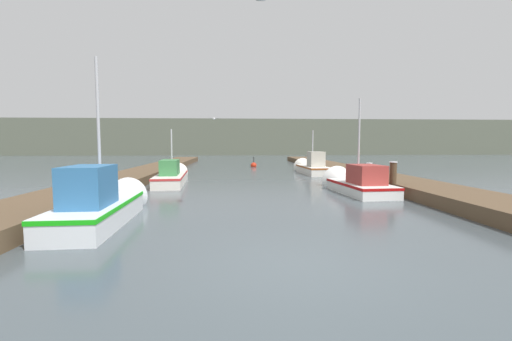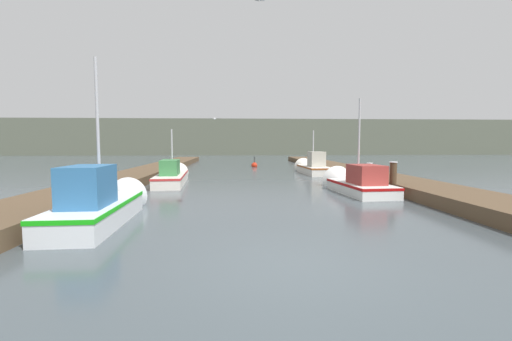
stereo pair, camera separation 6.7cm
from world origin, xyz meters
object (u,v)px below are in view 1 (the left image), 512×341
object	(u,v)px
mooring_piling_2	(393,178)
seagull_1	(214,119)
mooring_piling_0	(322,164)
mooring_piling_1	(369,174)
fishing_boat_3	(311,167)
fishing_boat_1	(355,183)
fishing_boat_0	(103,203)
fishing_boat_2	(173,175)
channel_buoy	(254,165)

from	to	relation	value
mooring_piling_2	seagull_1	bearing A→B (deg)	135.41
mooring_piling_0	mooring_piling_1	world-z (taller)	mooring_piling_1
mooring_piling_0	seagull_1	bearing A→B (deg)	-150.27
fishing_boat_3	fishing_boat_1	bearing A→B (deg)	-93.92
fishing_boat_0	fishing_boat_1	distance (m)	10.04
mooring_piling_1	mooring_piling_2	size ratio (longest dim) A/B	0.85
fishing_boat_0	fishing_boat_3	size ratio (longest dim) A/B	0.97
fishing_boat_1	mooring_piling_2	size ratio (longest dim) A/B	3.42
fishing_boat_1	fishing_boat_2	size ratio (longest dim) A/B	0.72
mooring_piling_2	channel_buoy	distance (m)	17.18
channel_buoy	fishing_boat_1	bearing A→B (deg)	-77.37
fishing_boat_2	fishing_boat_3	xyz separation A→B (m)	(8.65, 5.16, 0.03)
fishing_boat_3	channel_buoy	bearing A→B (deg)	117.03
fishing_boat_0	mooring_piling_2	world-z (taller)	fishing_boat_0
mooring_piling_2	channel_buoy	size ratio (longest dim) A/B	1.33
fishing_boat_3	seagull_1	bearing A→B (deg)	-161.70
fishing_boat_0	mooring_piling_0	size ratio (longest dim) A/B	5.28
channel_buoy	seagull_1	bearing A→B (deg)	-107.94
channel_buoy	fishing_boat_3	bearing A→B (deg)	-60.06
channel_buoy	seagull_1	xyz separation A→B (m)	(-2.89, -8.93, 3.43)
channel_buoy	fishing_boat_0	bearing A→B (deg)	-104.11
fishing_boat_3	seagull_1	xyz separation A→B (m)	(-6.57, -2.55, 3.16)
fishing_boat_2	mooring_piling_0	distance (m)	12.16
fishing_boat_1	mooring_piling_0	xyz separation A→B (m)	(1.41, 11.20, 0.10)
fishing_boat_1	channel_buoy	world-z (taller)	fishing_boat_1
fishing_boat_1	mooring_piling_1	xyz separation A→B (m)	(1.32, 1.80, 0.20)
fishing_boat_3	mooring_piling_1	xyz separation A→B (m)	(1.16, -7.50, 0.17)
fishing_boat_3	fishing_boat_2	bearing A→B (deg)	-152.08
mooring_piling_0	seagull_1	distance (m)	9.51
fishing_boat_1	seagull_1	size ratio (longest dim) A/B	8.35
fishing_boat_0	seagull_1	bearing A→B (deg)	76.70
fishing_boat_1	mooring_piling_0	size ratio (longest dim) A/B	4.84
seagull_1	fishing_boat_2	bearing A→B (deg)	55.23
fishing_boat_0	seagull_1	xyz separation A→B (m)	(2.30, 11.73, 3.10)
fishing_boat_0	fishing_boat_3	world-z (taller)	fishing_boat_0
mooring_piling_0	mooring_piling_1	xyz separation A→B (m)	(-0.09, -9.41, 0.10)
mooring_piling_0	mooring_piling_2	xyz separation A→B (m)	(-0.14, -12.02, 0.20)
mooring_piling_1	mooring_piling_2	distance (m)	2.62
mooring_piling_1	fishing_boat_2	bearing A→B (deg)	166.61
seagull_1	mooring_piling_2	bearing A→B (deg)	139.16
fishing_boat_1	fishing_boat_2	bearing A→B (deg)	149.49
fishing_boat_0	mooring_piling_0	distance (m)	19.09
mooring_piling_0	channel_buoy	bearing A→B (deg)	137.73
fishing_boat_2	mooring_piling_2	bearing A→B (deg)	-31.24
fishing_boat_3	mooring_piling_1	bearing A→B (deg)	-84.13
mooring_piling_2	mooring_piling_0	bearing A→B (deg)	89.33
fishing_boat_0	mooring_piling_2	distance (m)	10.81
channel_buoy	seagull_1	distance (m)	10.00
fishing_boat_0	fishing_boat_2	world-z (taller)	fishing_boat_0
fishing_boat_2	mooring_piling_1	world-z (taller)	fishing_boat_2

